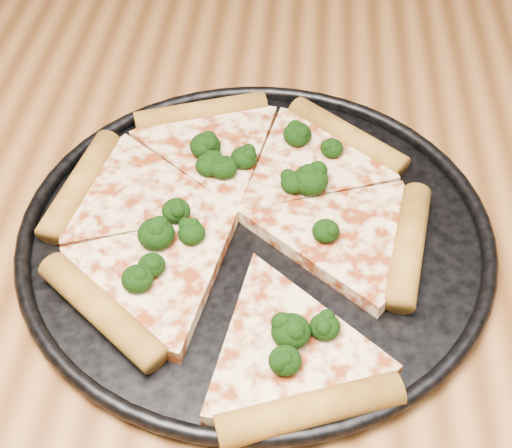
{
  "coord_description": "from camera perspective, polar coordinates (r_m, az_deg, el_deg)",
  "views": [
    {
      "loc": [
        0.09,
        -0.43,
        1.22
      ],
      "look_at": [
        0.06,
        0.01,
        0.77
      ],
      "focal_mm": 51.97,
      "sensor_mm": 36.0,
      "label": 1
    }
  ],
  "objects": [
    {
      "name": "broccoli_florets",
      "position": [
        0.62,
        -0.95,
        0.9
      ],
      "size": [
        0.17,
        0.28,
        0.02
      ],
      "color": "black",
      "rests_on": "pizza"
    },
    {
      "name": "pizza",
      "position": [
        0.63,
        -1.2,
        0.31
      ],
      "size": [
        0.34,
        0.39,
        0.03
      ],
      "rotation": [
        0.0,
        0.0,
        0.35
      ],
      "color": "beige",
      "rests_on": "pizza_pan"
    },
    {
      "name": "dining_table",
      "position": [
        0.71,
        -4.62,
        -6.31
      ],
      "size": [
        1.2,
        0.9,
        0.75
      ],
      "color": "brown",
      "rests_on": "ground"
    },
    {
      "name": "pizza_pan",
      "position": [
        0.63,
        0.0,
        -0.51
      ],
      "size": [
        0.41,
        0.41,
        0.02
      ],
      "color": "black",
      "rests_on": "dining_table"
    }
  ]
}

